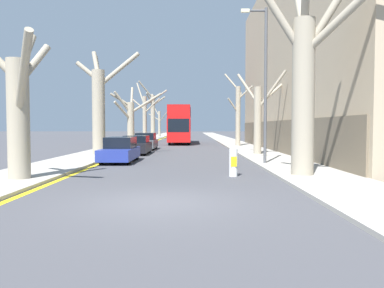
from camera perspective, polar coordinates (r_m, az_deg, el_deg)
name	(u,v)px	position (r m, az deg, el deg)	size (l,w,h in m)	color
ground_plane	(158,203)	(10.21, -5.24, -8.89)	(300.00, 300.00, 0.00)	#424247
sidewalk_left	(150,139)	(60.38, -6.43, 0.77)	(3.25, 120.00, 0.12)	#A39E93
sidewalk_right	(224,139)	(60.20, 4.88, 0.77)	(3.25, 120.00, 0.12)	#A39E93
building_facade_right	(338,59)	(32.79, 21.35, 12.03)	(10.08, 33.03, 14.98)	tan
kerb_line_stripe	(161,139)	(60.21, -4.72, 0.72)	(0.24, 120.00, 0.01)	yellow
street_tree_left_0	(20,109)	(15.18, -24.77, 4.86)	(3.15, 3.85, 5.73)	gray
street_tree_left_1	(100,105)	(26.82, -13.83, 5.76)	(4.41, 2.12, 7.35)	gray
street_tree_left_2	(131,118)	(38.88, -9.22, 3.87)	(5.16, 3.77, 6.26)	gray
street_tree_left_3	(146,115)	(50.08, -7.03, 4.42)	(4.90, 2.54, 7.99)	gray
street_tree_left_4	(153,114)	(61.69, -5.90, 4.60)	(4.36, 3.89, 9.38)	gray
street_tree_left_5	(160,123)	(73.54, -4.89, 3.25)	(4.12, 3.18, 5.69)	gray
street_tree_right_0	(306,79)	(15.62, 17.00, 9.41)	(3.98, 3.72, 9.09)	gray
street_tree_right_1	(260,115)	(26.79, 10.29, 4.31)	(3.72, 2.86, 5.91)	gray
street_tree_right_2	(239,114)	(38.12, 7.12, 4.63)	(2.77, 2.29, 7.49)	gray
double_decker_bus	(181,123)	(45.21, -1.69, 3.24)	(2.54, 11.32, 4.40)	red
parked_car_0	(121,150)	(21.99, -10.78, -0.95)	(1.74, 4.47, 1.44)	navy
parked_car_1	(137,145)	(28.16, -8.37, -0.18)	(1.90, 4.38, 1.37)	black
parked_car_2	(146,142)	(33.67, -6.98, 0.36)	(1.86, 4.35, 1.48)	#4C5156
lamp_post	(265,78)	(20.24, 11.00, 9.79)	(1.40, 0.20, 8.21)	#4C4F54
traffic_bollard	(234,163)	(15.43, 6.43, -2.83)	(0.34, 0.35, 1.14)	white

